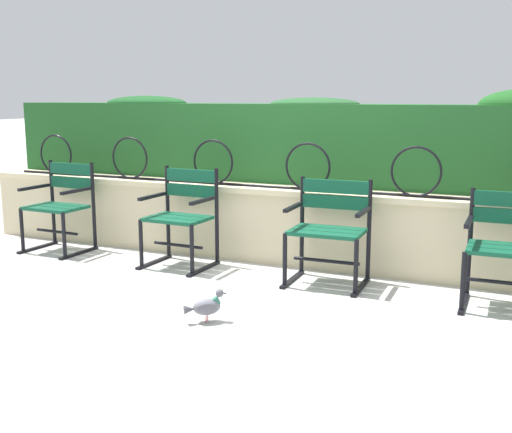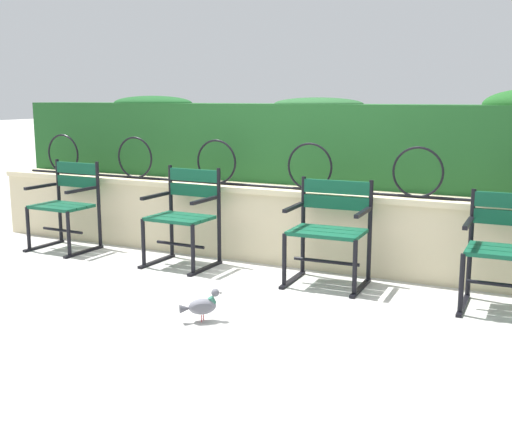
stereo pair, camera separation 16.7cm
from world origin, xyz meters
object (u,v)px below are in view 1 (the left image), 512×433
park_chair_leftmost (61,204)px  pigeon_near_chairs (206,306)px  park_chair_centre_left (182,214)px  park_chair_rightmost (512,245)px  park_chair_centre_right (330,227)px

park_chair_leftmost → pigeon_near_chairs: park_chair_leftmost is taller
park_chair_centre_left → park_chair_rightmost: (2.75, -0.04, -0.00)m
park_chair_leftmost → park_chair_centre_right: bearing=0.3°
park_chair_centre_left → park_chair_leftmost: bearing=179.9°
park_chair_centre_right → park_chair_rightmost: bearing=-2.4°
park_chair_leftmost → pigeon_near_chairs: (2.29, -1.23, -0.35)m
park_chair_leftmost → pigeon_near_chairs: 2.63m
park_chair_leftmost → park_chair_centre_left: park_chair_centre_left is taller
park_chair_rightmost → pigeon_near_chairs: 2.22m
park_chair_centre_left → park_chair_rightmost: bearing=-0.9°
park_chair_centre_left → park_chair_rightmost: 2.75m
park_chair_centre_right → pigeon_near_chairs: park_chair_centre_right is taller
park_chair_centre_right → park_chair_rightmost: park_chair_centre_right is taller
park_chair_leftmost → park_chair_centre_right: park_chair_leftmost is taller
park_chair_leftmost → park_chair_centre_right: 2.75m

